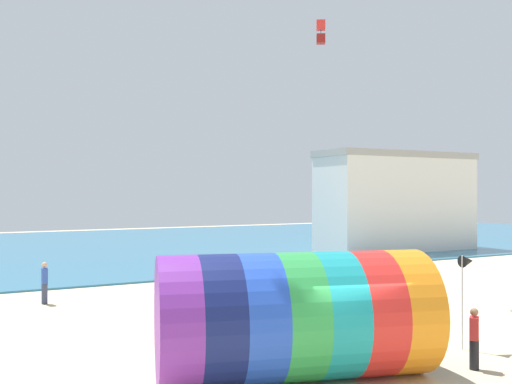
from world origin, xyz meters
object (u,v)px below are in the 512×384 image
Objects in this scene: giant_inflatable_tube at (295,316)px; beach_flag at (467,266)px; kite_red_box at (321,32)px; bystander_near_water at (45,282)px; kite_handler at (474,338)px.

beach_flag is (5.95, -0.05, 0.89)m from giant_inflatable_tube.
bystander_near_water is at bearing 177.08° from kite_red_box.
kite_handler is 2.63m from beach_flag.
giant_inflatable_tube is 6.02m from beach_flag.
kite_handler is at bearing -58.82° from bystander_near_water.
giant_inflatable_tube reaches higher than bystander_near_water.
giant_inflatable_tube is at bearing 161.27° from kite_handler.
bystander_near_water is (-13.29, 0.68, -11.93)m from kite_red_box.
kite_red_box reaches higher than giant_inflatable_tube.
giant_inflatable_tube is 4.20× the size of bystander_near_water.
kite_handler is at bearing -108.38° from kite_red_box.
bystander_near_water is at bearing 128.09° from beach_flag.
kite_handler is (4.55, -1.54, -0.76)m from giant_inflatable_tube.
giant_inflatable_tube is 5.82× the size of kite_red_box.
bystander_near_water reaches higher than kite_handler.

